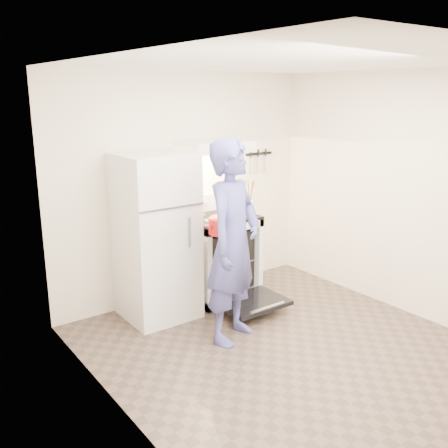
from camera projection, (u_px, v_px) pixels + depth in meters
The scene contains 15 objects.
floor at pixel (294, 353), 4.49m from camera, with size 3.60×3.60×0.00m, color brown.
back_wall at pixel (185, 187), 5.57m from camera, with size 3.20×0.02×2.50m, color beige.
refrigerator at pixel (156, 237), 5.07m from camera, with size 0.70×0.70×1.70m, color white.
stove_body at pixel (219, 258), 5.65m from camera, with size 0.76×0.65×0.92m, color white.
cooktop at pixel (219, 217), 5.53m from camera, with size 0.76×0.65×0.03m, color black.
backsplash at pixel (205, 202), 5.73m from camera, with size 0.76×0.07×0.20m, color white.
oven_door at pixel (252, 302), 5.28m from camera, with size 0.70×0.54×0.04m, color black.
oven_rack at pixel (219, 259), 5.66m from camera, with size 0.60×0.52×0.01m, color slate.
range_hood at pixel (215, 146), 5.39m from camera, with size 0.76×0.50×0.12m, color white.
knife_strip at pixel (259, 154), 6.09m from camera, with size 0.40×0.02×0.03m, color black.
pizza_stone at pixel (221, 255), 5.75m from camera, with size 0.29×0.29×0.02m, color #93734B.
tea_kettle at pixel (192, 202), 5.49m from camera, with size 0.25×0.21×0.30m, color #B4B4B9, non-canonical shape.
utensil_jar at pixel (250, 207), 5.52m from camera, with size 0.09×0.09×0.13m, color silver.
person at pixel (233, 243), 4.56m from camera, with size 0.69×0.45×1.89m, color #3C3D7B.
dutch_oven at pixel (224, 226), 4.96m from camera, with size 0.38×0.31×0.25m, color red, non-canonical shape.
Camera 1 is at (-2.90, -2.89, 2.28)m, focal length 40.00 mm.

